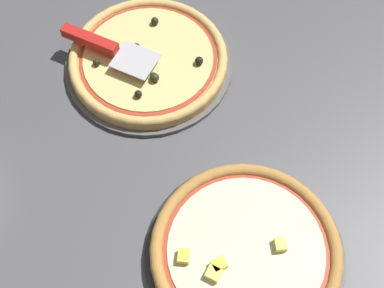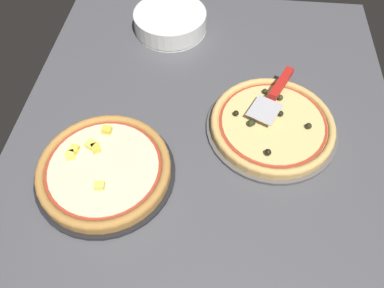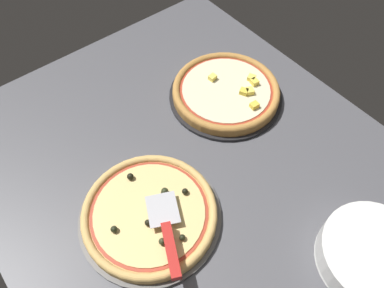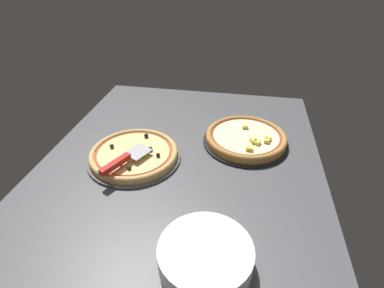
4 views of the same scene
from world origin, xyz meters
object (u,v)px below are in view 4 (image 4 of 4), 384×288
object	(u,v)px
plate_stack	(205,256)
pizza_front	(134,153)
serving_spatula	(120,161)
pizza_back	(246,137)

from	to	relation	value
plate_stack	pizza_front	bearing A→B (deg)	-140.65
serving_spatula	pizza_front	bearing A→B (deg)	173.27
pizza_back	serving_spatula	xyz separation A→B (cm)	(27.32, -40.96, 3.00)
pizza_front	pizza_back	world-z (taller)	pizza_back
pizza_front	plate_stack	world-z (taller)	plate_stack
pizza_back	plate_stack	world-z (taller)	plate_stack
pizza_front	plate_stack	xyz separation A→B (cm)	(38.73, 31.75, 0.77)
plate_stack	pizza_back	bearing A→B (deg)	171.86
pizza_back	plate_stack	size ratio (longest dim) A/B	1.36
pizza_back	serving_spatula	size ratio (longest dim) A/B	1.56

